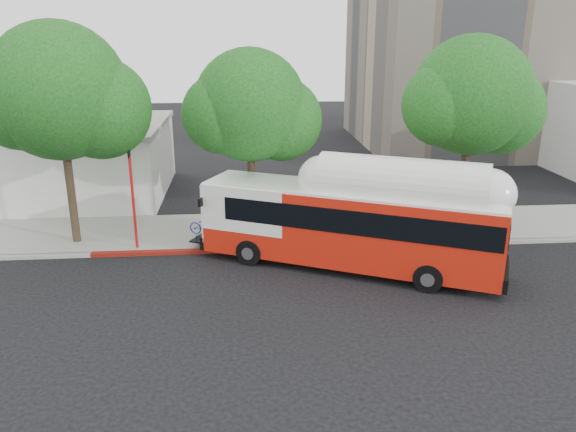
# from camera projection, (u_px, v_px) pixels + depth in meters

# --- Properties ---
(ground) EXTENTS (120.00, 120.00, 0.00)m
(ground) POSITION_uv_depth(u_px,v_px,m) (283.00, 289.00, 21.10)
(ground) COLOR black
(ground) RESTS_ON ground
(sidewalk) EXTENTS (60.00, 5.00, 0.15)m
(sidewalk) POSITION_uv_depth(u_px,v_px,m) (273.00, 229.00, 27.24)
(sidewalk) COLOR gray
(sidewalk) RESTS_ON ground
(curb_strip) EXTENTS (60.00, 0.30, 0.15)m
(curb_strip) POSITION_uv_depth(u_px,v_px,m) (277.00, 249.00, 24.77)
(curb_strip) COLOR gray
(curb_strip) RESTS_ON ground
(red_curb_segment) EXTENTS (10.00, 0.32, 0.16)m
(red_curb_segment) POSITION_uv_depth(u_px,v_px,m) (208.00, 251.00, 24.53)
(red_curb_segment) COLOR maroon
(red_curb_segment) RESTS_ON ground
(street_tree_left) EXTENTS (6.67, 5.80, 9.74)m
(street_tree_left) POSITION_uv_depth(u_px,v_px,m) (71.00, 97.00, 23.62)
(street_tree_left) COLOR #2D2116
(street_tree_left) RESTS_ON ground
(street_tree_mid) EXTENTS (5.75, 5.00, 8.62)m
(street_tree_mid) POSITION_uv_depth(u_px,v_px,m) (259.00, 110.00, 24.96)
(street_tree_mid) COLOR #2D2116
(street_tree_mid) RESTS_ON ground
(street_tree_right) EXTENTS (6.21, 5.40, 9.18)m
(street_tree_right) POSITION_uv_depth(u_px,v_px,m) (480.00, 100.00, 25.47)
(street_tree_right) COLOR #2D2116
(street_tree_right) RESTS_ON ground
(low_commercial_bldg) EXTENTS (16.20, 10.20, 4.25)m
(low_commercial_bldg) POSITION_uv_depth(u_px,v_px,m) (24.00, 160.00, 32.56)
(low_commercial_bldg) COLOR silver
(low_commercial_bldg) RESTS_ON ground
(transit_bus) EXTENTS (12.53, 7.54, 3.80)m
(transit_bus) POSITION_uv_depth(u_px,v_px,m) (351.00, 226.00, 22.47)
(transit_bus) COLOR red
(transit_bus) RESTS_ON ground
(signal_pole) EXTENTS (0.13, 0.42, 4.48)m
(signal_pole) POSITION_uv_depth(u_px,v_px,m) (133.00, 201.00, 24.05)
(signal_pole) COLOR red
(signal_pole) RESTS_ON ground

